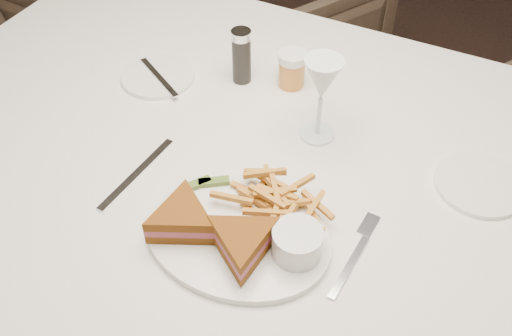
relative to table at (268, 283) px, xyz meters
name	(u,v)px	position (x,y,z in m)	size (l,w,h in m)	color
ground	(383,333)	(0.24, 0.25, -0.38)	(5.00, 5.00, 0.00)	black
table	(268,283)	(0.00, 0.00, 0.00)	(1.62, 1.08, 0.75)	silver
chair_far	(381,101)	(-0.09, 0.83, -0.06)	(0.62, 0.58, 0.63)	#47382C
table_setting	(263,181)	(0.02, -0.06, 0.41)	(0.85, 0.58, 0.18)	white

